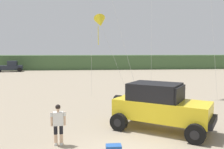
% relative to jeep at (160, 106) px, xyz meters
% --- Properties ---
extents(dune_ridge, '(90.00, 7.26, 2.90)m').
position_rel_jeep_xyz_m(dune_ridge, '(0.40, 41.79, 0.25)').
color(dune_ridge, '#426038').
rests_on(dune_ridge, ground_plane).
extents(jeep, '(4.92, 4.42, 2.26)m').
position_rel_jeep_xyz_m(jeep, '(0.00, 0.00, 0.00)').
color(jeep, yellow).
rests_on(jeep, ground_plane).
extents(person_watching, '(0.62, 0.34, 1.67)m').
position_rel_jeep_xyz_m(person_watching, '(-4.61, -1.41, -0.26)').
color(person_watching, '#DBB28E').
rests_on(person_watching, ground_plane).
extents(distant_pickup, '(4.84, 3.02, 1.98)m').
position_rel_jeep_xyz_m(distant_pickup, '(-17.67, 35.54, -0.26)').
color(distant_pickup, '#1E232D').
rests_on(distant_pickup, ground_plane).
extents(kite_orange_streamer, '(2.84, 1.90, 6.74)m').
position_rel_jeep_xyz_m(kite_orange_streamer, '(-2.39, 8.77, 4.90)').
color(kite_orange_streamer, yellow).
rests_on(kite_orange_streamer, ground_plane).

